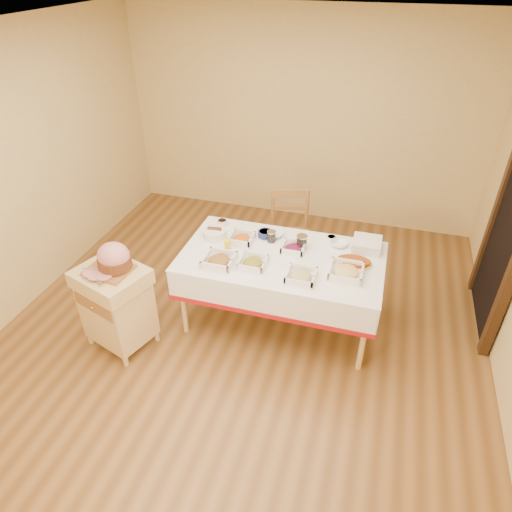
{
  "coord_description": "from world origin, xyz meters",
  "views": [
    {
      "loc": [
        1.05,
        -3.04,
        3.07
      ],
      "look_at": [
        0.09,
        0.2,
        0.78
      ],
      "focal_mm": 32.0,
      "sensor_mm": 36.0,
      "label": 1
    }
  ],
  "objects": [
    {
      "name": "brass_platter",
      "position": [
        0.94,
        0.36,
        0.78
      ],
      "size": [
        0.31,
        0.22,
        0.04
      ],
      "color": "gold",
      "rests_on": "dining_table"
    },
    {
      "name": "serving_dish_d",
      "position": [
        0.89,
        0.18,
        0.79
      ],
      "size": [
        0.28,
        0.28,
        0.11
      ],
      "color": "white",
      "rests_on": "dining_table"
    },
    {
      "name": "small_bowl_left",
      "position": [
        -0.41,
        0.68,
        0.79
      ],
      "size": [
        0.11,
        0.11,
        0.05
      ],
      "color": "white",
      "rests_on": "dining_table"
    },
    {
      "name": "serving_dish_b",
      "position": [
        0.09,
        0.08,
        0.79
      ],
      "size": [
        0.23,
        0.23,
        0.09
      ],
      "color": "white",
      "rests_on": "dining_table"
    },
    {
      "name": "serving_dish_c",
      "position": [
        0.53,
        0.01,
        0.79
      ],
      "size": [
        0.24,
        0.24,
        0.1
      ],
      "color": "white",
      "rests_on": "dining_table"
    },
    {
      "name": "small_bowl_right",
      "position": [
        0.69,
        0.68,
        0.79
      ],
      "size": [
        0.1,
        0.1,
        0.05
      ],
      "color": "white",
      "rests_on": "dining_table"
    },
    {
      "name": "small_bowl_mid",
      "position": [
        0.06,
        0.58,
        0.79
      ],
      "size": [
        0.14,
        0.14,
        0.06
      ],
      "color": "navy",
      "rests_on": "dining_table"
    },
    {
      "name": "serving_dish_f",
      "position": [
        0.38,
        0.41,
        0.79
      ],
      "size": [
        0.22,
        0.21,
        0.1
      ],
      "color": "white",
      "rests_on": "dining_table"
    },
    {
      "name": "dining_table",
      "position": [
        0.3,
        0.3,
        0.6
      ],
      "size": [
        1.82,
        1.02,
        0.76
      ],
      "color": "#E0BD7B",
      "rests_on": "ground"
    },
    {
      "name": "plate_stack",
      "position": [
        1.02,
        0.64,
        0.81
      ],
      "size": [
        0.26,
        0.26,
        0.09
      ],
      "color": "white",
      "rests_on": "dining_table"
    },
    {
      "name": "bowl_small_imported",
      "position": [
        0.77,
        0.62,
        0.79
      ],
      "size": [
        0.2,
        0.2,
        0.05
      ],
      "primitive_type": "imported",
      "rotation": [
        0.0,
        0.0,
        0.24
      ],
      "color": "white",
      "rests_on": "dining_table"
    },
    {
      "name": "bowl_white_imported",
      "position": [
        0.15,
        0.62,
        0.78
      ],
      "size": [
        0.19,
        0.19,
        0.04
      ],
      "primitive_type": "imported",
      "rotation": [
        0.0,
        0.0,
        -0.18
      ],
      "color": "white",
      "rests_on": "dining_table"
    },
    {
      "name": "ham_on_board",
      "position": [
        -0.98,
        -0.38,
        0.92
      ],
      "size": [
        0.39,
        0.37,
        0.26
      ],
      "color": "#9A6732",
      "rests_on": "butcher_cart"
    },
    {
      "name": "bread_basket",
      "position": [
        -0.4,
        0.44,
        0.8
      ],
      "size": [
        0.23,
        0.23,
        0.1
      ],
      "color": "white",
      "rests_on": "dining_table"
    },
    {
      "name": "dining_chair",
      "position": [
        0.19,
        1.11,
        0.49
      ],
      "size": [
        0.52,
        0.51,
        0.96
      ],
      "color": "#9A6732",
      "rests_on": "ground"
    },
    {
      "name": "preserve_jar_right",
      "position": [
        0.44,
        0.48,
        0.82
      ],
      "size": [
        0.1,
        0.1,
        0.13
      ],
      "color": "silver",
      "rests_on": "dining_table"
    },
    {
      "name": "butcher_cart",
      "position": [
        -1.02,
        -0.41,
        0.46
      ],
      "size": [
        0.69,
        0.63,
        0.81
      ],
      "color": "#E0BD7B",
      "rests_on": "ground"
    },
    {
      "name": "preserve_jar_left",
      "position": [
        0.14,
        0.52,
        0.81
      ],
      "size": [
        0.09,
        0.09,
        0.11
      ],
      "color": "silver",
      "rests_on": "dining_table"
    },
    {
      "name": "serving_dish_a",
      "position": [
        -0.2,
        0.02,
        0.8
      ],
      "size": [
        0.27,
        0.26,
        0.12
      ],
      "color": "white",
      "rests_on": "dining_table"
    },
    {
      "name": "room_shell",
      "position": [
        0.0,
        0.0,
        1.3
      ],
      "size": [
        5.0,
        5.0,
        5.0
      ],
      "color": "brown",
      "rests_on": "ground"
    },
    {
      "name": "serving_dish_e",
      "position": [
        -0.12,
        0.43,
        0.79
      ],
      "size": [
        0.23,
        0.22,
        0.1
      ],
      "color": "white",
      "rests_on": "dining_table"
    },
    {
      "name": "mustard_bottle",
      "position": [
        -0.18,
        0.2,
        0.84
      ],
      "size": [
        0.06,
        0.06,
        0.18
      ],
      "color": "yellow",
      "rests_on": "dining_table"
    }
  ]
}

